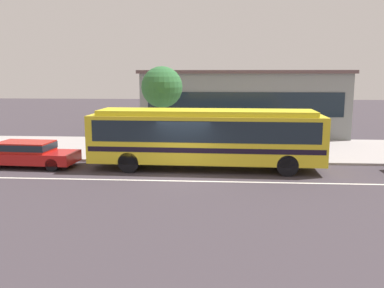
{
  "coord_description": "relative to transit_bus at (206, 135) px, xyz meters",
  "views": [
    {
      "loc": [
        1.71,
        -18.29,
        4.64
      ],
      "look_at": [
        0.35,
        1.35,
        1.3
      ],
      "focal_mm": 38.36,
      "sensor_mm": 36.0,
      "label": 1
    }
  ],
  "objects": [
    {
      "name": "pedestrian_standing_by_tree",
      "position": [
        -0.01,
        2.8,
        -0.61
      ],
      "size": [
        0.38,
        0.38,
        1.68
      ],
      "color": "#323C38",
      "rests_on": "sidewalk_slab"
    },
    {
      "name": "sidewalk_slab",
      "position": [
        -1.02,
        5.35,
        -1.65
      ],
      "size": [
        60.0,
        8.0,
        0.12
      ],
      "primitive_type": "cube",
      "color": "#9D9694",
      "rests_on": "ground_plane"
    },
    {
      "name": "street_tree_near_stop",
      "position": [
        -2.82,
        4.68,
        2.14
      ],
      "size": [
        2.47,
        2.47,
        5.02
      ],
      "color": "brown",
      "rests_on": "sidewalk_slab"
    },
    {
      "name": "sedan_behind_bus",
      "position": [
        -9.02,
        -0.07,
        -0.99
      ],
      "size": [
        4.78,
        2.12,
        1.29
      ],
      "color": "#B01817",
      "rests_on": "ground_plane"
    },
    {
      "name": "transit_bus",
      "position": [
        0.0,
        0.0,
        0.0
      ],
      "size": [
        11.38,
        2.71,
        2.95
      ],
      "color": "gold",
      "rests_on": "ground_plane"
    },
    {
      "name": "pedestrian_walking_along_curb",
      "position": [
        1.41,
        3.39,
        -0.57
      ],
      "size": [
        0.48,
        0.48,
        1.75
      ],
      "color": "#323037",
      "rests_on": "sidewalk_slab"
    },
    {
      "name": "station_building",
      "position": [
        2.36,
        12.52,
        0.77
      ],
      "size": [
        15.16,
        7.76,
        4.95
      ],
      "color": "gray",
      "rests_on": "ground_plane"
    },
    {
      "name": "lane_stripe_center",
      "position": [
        -1.02,
        -2.39,
        -1.71
      ],
      "size": [
        56.0,
        0.16,
        0.01
      ],
      "primitive_type": "cube",
      "color": "silver",
      "rests_on": "ground_plane"
    },
    {
      "name": "ground_plane",
      "position": [
        -1.02,
        -1.59,
        -1.71
      ],
      "size": [
        120.0,
        120.0,
        0.0
      ],
      "primitive_type": "plane",
      "color": "#3A3339"
    },
    {
      "name": "pedestrian_waiting_near_sign",
      "position": [
        -4.91,
        3.47,
        -0.65
      ],
      "size": [
        0.42,
        0.42,
        1.62
      ],
      "color": "#7A6756",
      "rests_on": "sidewalk_slab"
    }
  ]
}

